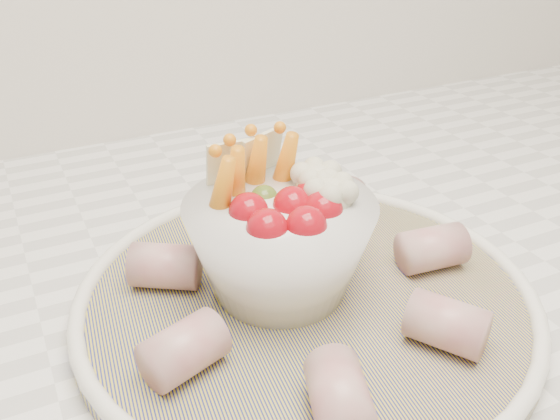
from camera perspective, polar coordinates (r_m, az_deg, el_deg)
name	(u,v)px	position (r m, az deg, el deg)	size (l,w,h in m)	color
serving_platter	(306,298)	(0.47, 2.38, -8.03)	(0.37, 0.37, 0.02)	navy
veggie_bowl	(281,239)	(0.45, 0.06, -2.63)	(0.14, 0.14, 0.11)	white
cured_meat_rolls	(305,275)	(0.46, 2.29, -5.93)	(0.27, 0.29, 0.03)	#AF5056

